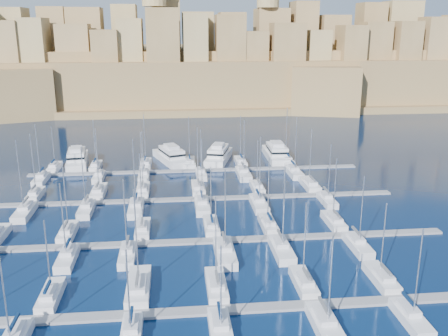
{
  "coord_description": "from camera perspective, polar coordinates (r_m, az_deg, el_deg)",
  "views": [
    {
      "loc": [
        -5.6,
        -91.35,
        35.93
      ],
      "look_at": [
        4.49,
        6.0,
        8.1
      ],
      "focal_mm": 40.0,
      "sensor_mm": 36.0,
      "label": 1
    }
  ],
  "objects": [
    {
      "name": "sailboat_17",
      "position": [
        96.29,
        12.44,
        -5.96
      ],
      "size": [
        2.64,
        8.78,
        13.16
      ],
      "color": "silver",
      "rests_on": "ground"
    },
    {
      "name": "pontoon_mid_far",
      "position": [
        107.61,
        -2.61,
        -3.53
      ],
      "size": [
        84.0,
        2.0,
        0.4
      ],
      "primitive_type": "cube",
      "color": "slate",
      "rests_on": "ground"
    },
    {
      "name": "sailboat_19",
      "position": [
        83.85,
        -17.47,
        -9.73
      ],
      "size": [
        2.6,
        8.66,
        13.53
      ],
      "color": "silver",
      "rests_on": "ground"
    },
    {
      "name": "sailboat_29",
      "position": [
        116.94,
        9.78,
        -1.87
      ],
      "size": [
        2.93,
        9.76,
        13.96
      ],
      "color": "silver",
      "rests_on": "ground"
    },
    {
      "name": "sailboat_35",
      "position": [
        107.43,
        11.69,
        -3.59
      ],
      "size": [
        2.45,
        8.16,
        13.19
      ],
      "color": "silver",
      "rests_on": "ground"
    },
    {
      "name": "motor_yacht_c",
      "position": [
        137.91,
        -0.63,
        1.51
      ],
      "size": [
        9.47,
        17.78,
        5.25
      ],
      "color": "silver",
      "rests_on": "ground"
    },
    {
      "name": "sailboat_37",
      "position": [
        134.67,
        -14.44,
        0.21
      ],
      "size": [
        2.48,
        8.26,
        13.22
      ],
      "color": "silver",
      "rests_on": "ground"
    },
    {
      "name": "sailboat_5",
      "position": [
        77.63,
        17.54,
        -11.9
      ],
      "size": [
        2.61,
        8.69,
        12.32
      ],
      "color": "silver",
      "rests_on": "ground"
    },
    {
      "name": "sailboat_42",
      "position": [
        127.27,
        -20.17,
        -1.18
      ],
      "size": [
        2.62,
        8.73,
        14.5
      ],
      "color": "silver",
      "rests_on": "ground"
    },
    {
      "name": "pontoon_near",
      "position": [
        67.8,
        -0.3,
        -15.93
      ],
      "size": [
        84.0,
        2.0,
        0.4
      ],
      "primitive_type": "cube",
      "color": "slate",
      "rests_on": "ground"
    },
    {
      "name": "sailboat_24",
      "position": [
        116.05,
        -20.74,
        -2.84
      ],
      "size": [
        2.48,
        8.28,
        14.42
      ],
      "color": "silver",
      "rests_on": "ground"
    },
    {
      "name": "sailboat_21",
      "position": [
        81.67,
        0.08,
        -9.63
      ],
      "size": [
        3.1,
        10.32,
        15.26
      ],
      "color": "silver",
      "rests_on": "ground"
    },
    {
      "name": "sailboat_25",
      "position": [
        113.83,
        -14.13,
        -2.63
      ],
      "size": [
        2.83,
        9.43,
        13.59
      ],
      "color": "silver",
      "rests_on": "ground"
    },
    {
      "name": "sailboat_16",
      "position": [
        93.11,
        5.06,
        -6.4
      ],
      "size": [
        2.57,
        8.56,
        13.49
      ],
      "color": "silver",
      "rests_on": "ground"
    },
    {
      "name": "sailboat_9",
      "position": [
        63.05,
        -0.4,
        -18.07
      ],
      "size": [
        2.64,
        8.79,
        12.38
      ],
      "color": "silver",
      "rests_on": "ground"
    },
    {
      "name": "ground",
      "position": [
        98.32,
        -2.26,
        -5.57
      ],
      "size": [
        600.0,
        600.0,
        0.0
      ],
      "primitive_type": "plane",
      "color": "black",
      "rests_on": "ground"
    },
    {
      "name": "sailboat_44",
      "position": [
        123.61,
        -9.14,
        -0.88
      ],
      "size": [
        2.52,
        8.4,
        12.27
      ],
      "color": "silver",
      "rests_on": "ground"
    },
    {
      "name": "pontoon_far",
      "position": [
        128.54,
        -3.19,
        -0.29
      ],
      "size": [
        84.0,
        2.0,
        0.4
      ],
      "primitive_type": "cube",
      "color": "slate",
      "rests_on": "ground"
    },
    {
      "name": "sailboat_10",
      "position": [
        65.04,
        11.56,
        -17.24
      ],
      "size": [
        2.86,
        9.55,
        13.2
      ],
      "color": "silver",
      "rests_on": "ground"
    },
    {
      "name": "sailboat_31",
      "position": [
        103.78,
        -15.46,
        -4.55
      ],
      "size": [
        2.67,
        8.91,
        13.95
      ],
      "color": "silver",
      "rests_on": "ground"
    },
    {
      "name": "sailboat_40",
      "position": [
        134.63,
        1.9,
        0.71
      ],
      "size": [
        2.69,
        8.96,
        13.46
      ],
      "color": "silver",
      "rests_on": "ground"
    },
    {
      "name": "motor_yacht_b",
      "position": [
        137.47,
        -6.06,
        1.38
      ],
      "size": [
        10.49,
        17.97,
        5.25
      ],
      "color": "silver",
      "rests_on": "ground"
    },
    {
      "name": "sailboat_39",
      "position": [
        133.88,
        -3.96,
        0.6
      ],
      "size": [
        2.93,
        9.77,
        13.44
      ],
      "color": "silver",
      "rests_on": "ground"
    },
    {
      "name": "sailboat_47",
      "position": [
        126.3,
        8.01,
        -0.45
      ],
      "size": [
        2.95,
        9.82,
        15.12
      ],
      "color": "silver",
      "rests_on": "ground"
    },
    {
      "name": "sailboat_8",
      "position": [
        63.4,
        -10.55,
        -18.16
      ],
      "size": [
        2.42,
        8.06,
        12.2
      ],
      "color": "silver",
      "rests_on": "ground"
    },
    {
      "name": "sailboat_3",
      "position": [
        72.19,
        -0.88,
        -13.3
      ],
      "size": [
        2.74,
        9.13,
        14.12
      ],
      "color": "silver",
      "rests_on": "ground"
    },
    {
      "name": "sailboat_41",
      "position": [
        137.27,
        7.1,
        0.91
      ],
      "size": [
        2.95,
        9.85,
        15.38
      ],
      "color": "silver",
      "rests_on": "ground"
    },
    {
      "name": "sailboat_11",
      "position": [
        69.44,
        20.56,
        -15.7
      ],
      "size": [
        2.46,
        8.21,
        13.24
      ],
      "color": "silver",
      "rests_on": "ground"
    },
    {
      "name": "sailboat_28",
      "position": [
        113.53,
        3.82,
        -2.23
      ],
      "size": [
        2.44,
        8.13,
        11.88
      ],
      "color": "silver",
      "rests_on": "ground"
    },
    {
      "name": "sailboat_22",
      "position": [
        83.4,
        6.58,
        -9.18
      ],
      "size": [
        2.89,
        9.62,
        15.26
      ],
      "color": "silver",
      "rests_on": "ground"
    },
    {
      "name": "sailboat_34",
      "position": [
        103.36,
        3.99,
        -4.06
      ],
      "size": [
        2.88,
        9.59,
        15.26
      ],
      "color": "silver",
      "rests_on": "ground"
    },
    {
      "name": "sailboat_20",
      "position": [
        82.53,
        -10.96,
        -9.68
      ],
      "size": [
        2.53,
        8.43,
        13.8
      ],
      "color": "silver",
      "rests_on": "ground"
    },
    {
      "name": "sailboat_38",
      "position": [
        133.77,
        -8.96,
        0.43
      ],
      "size": [
        2.77,
        9.22,
        14.36
      ],
      "color": "silver",
      "rests_on": "ground"
    },
    {
      "name": "sailboat_4",
      "position": [
        73.9,
        9.1,
        -12.79
      ],
      "size": [
        2.53,
        8.43,
        12.9
      ],
      "color": "silver",
      "rests_on": "ground"
    },
    {
      "name": "sailboat_14",
      "position": [
        91.74,
        -9.27,
        -6.89
      ],
      "size": [
        2.56,
        8.55,
        14.97
      ],
      "color": "silver",
      "rests_on": "ground"
    },
    {
      "name": "sailboat_26",
      "position": [
        112.67,
        -9.25,
        -2.53
      ],
      "size": [
        2.74,
        9.14,
        14.22
      ],
      "color": "silver",
      "rests_on": "ground"
    },
    {
      "name": "fortified_city",
      "position": [
        247.58,
        -4.73,
        10.91
      ],
      "size": [
        460.0,
        108.95,
        59.52
      ],
      "color": "brown",
      "rests_on": "ground"
    },
    {
      "name": "sailboat_33",
      "position": [
        102.09,
        -2.51,
        -4.29
      ],
      "size": [
        2.87,
        9.55,
        15.11
      ],
      "color": "silver",
      "rests_on": "ground"
    },
    {
      "name": "sailboat_36",
      "position": [
        136.67,
        -18.8,
        0.08
      ],
      "size": [
        2.48,
        8.26,
        11.73
      ],
      "color": "silver",
      "rests_on": "ground"
    },
    {
      "name": "sailboat_13",
      "position": [
        93.54,
        -17.42,
        -7.0
      ],
      "size": [
        2.57,
        8.56,
        12.91
      ],
      "color": "silver",
      "rests_on": "ground"
    },
    {
      "name": "sailboat_2",
      "position": [
        72.8,
        -9.75,
        -13.26
      ],
      "size": [
        3.17,
        10.57,
        15.29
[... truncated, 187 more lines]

